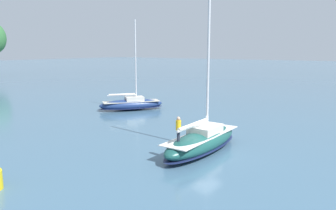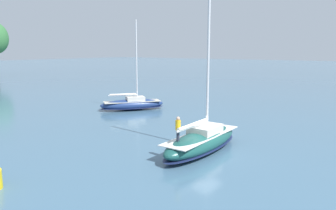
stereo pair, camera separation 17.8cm
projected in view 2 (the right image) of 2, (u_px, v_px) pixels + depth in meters
ground_plane at (202, 151)px, 23.59m from camera, size 400.00×400.00×0.00m
sailboat_main at (202, 140)px, 23.46m from camera, size 8.92×2.56×12.24m
sailboat_moored_far_slip at (132, 104)px, 39.51m from camera, size 7.52×6.37×10.68m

